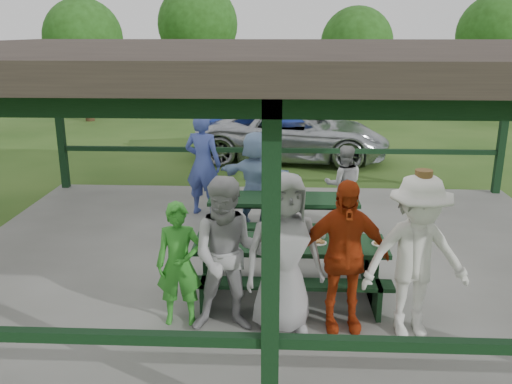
{
  "coord_description": "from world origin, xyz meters",
  "views": [
    {
      "loc": [
        0.07,
        -7.83,
        3.53
      ],
      "look_at": [
        -0.28,
        -0.3,
        1.27
      ],
      "focal_mm": 38.0,
      "sensor_mm": 36.0,
      "label": 1
    }
  ],
  "objects_px": {
    "spectator_lblue": "(256,179)",
    "contestant_green": "(179,264)",
    "picnic_table_far": "(283,213)",
    "farm_trailer": "(250,131)",
    "spectator_blue": "(203,164)",
    "contestant_grey_mid": "(283,253)",
    "picnic_table_near": "(290,262)",
    "contestant_white_fedora": "(416,257)",
    "contestant_grey_left": "(229,256)",
    "contestant_red": "(343,256)",
    "pickup_truck": "(293,134)",
    "spectator_grey": "(344,184)"
  },
  "relations": [
    {
      "from": "spectator_lblue",
      "to": "contestant_green",
      "type": "bearing_deg",
      "value": 102.72
    },
    {
      "from": "picnic_table_far",
      "to": "farm_trailer",
      "type": "xyz_separation_m",
      "value": [
        -0.96,
        7.15,
        0.11
      ]
    },
    {
      "from": "spectator_lblue",
      "to": "spectator_blue",
      "type": "height_order",
      "value": "spectator_blue"
    },
    {
      "from": "spectator_blue",
      "to": "contestant_grey_mid",
      "type": "bearing_deg",
      "value": 126.46
    },
    {
      "from": "picnic_table_near",
      "to": "contestant_white_fedora",
      "type": "relative_size",
      "value": 1.27
    },
    {
      "from": "picnic_table_near",
      "to": "picnic_table_far",
      "type": "xyz_separation_m",
      "value": [
        -0.08,
        2.0,
        -0.0
      ]
    },
    {
      "from": "contestant_grey_left",
      "to": "picnic_table_far",
      "type": "bearing_deg",
      "value": 73.7
    },
    {
      "from": "contestant_grey_left",
      "to": "spectator_blue",
      "type": "bearing_deg",
      "value": 98.03
    },
    {
      "from": "contestant_red",
      "to": "contestant_grey_left",
      "type": "bearing_deg",
      "value": 177.66
    },
    {
      "from": "spectator_blue",
      "to": "pickup_truck",
      "type": "relative_size",
      "value": 0.37
    },
    {
      "from": "contestant_grey_mid",
      "to": "spectator_blue",
      "type": "bearing_deg",
      "value": 91.38
    },
    {
      "from": "picnic_table_near",
      "to": "contestant_green",
      "type": "height_order",
      "value": "contestant_green"
    },
    {
      "from": "spectator_grey",
      "to": "spectator_blue",
      "type": "bearing_deg",
      "value": -9.61
    },
    {
      "from": "picnic_table_far",
      "to": "contestant_grey_mid",
      "type": "xyz_separation_m",
      "value": [
        -0.01,
        -2.86,
        0.49
      ]
    },
    {
      "from": "spectator_blue",
      "to": "spectator_grey",
      "type": "relative_size",
      "value": 1.36
    },
    {
      "from": "picnic_table_far",
      "to": "contestant_grey_mid",
      "type": "height_order",
      "value": "contestant_grey_mid"
    },
    {
      "from": "picnic_table_far",
      "to": "spectator_blue",
      "type": "height_order",
      "value": "spectator_blue"
    },
    {
      "from": "contestant_grey_left",
      "to": "spectator_grey",
      "type": "relative_size",
      "value": 1.29
    },
    {
      "from": "contestant_grey_mid",
      "to": "farm_trailer",
      "type": "bearing_deg",
      "value": 76.75
    },
    {
      "from": "picnic_table_near",
      "to": "spectator_blue",
      "type": "height_order",
      "value": "spectator_blue"
    },
    {
      "from": "picnic_table_near",
      "to": "picnic_table_far",
      "type": "height_order",
      "value": "same"
    },
    {
      "from": "picnic_table_near",
      "to": "contestant_green",
      "type": "distance_m",
      "value": 1.56
    },
    {
      "from": "contestant_green",
      "to": "spectator_grey",
      "type": "distance_m",
      "value": 4.39
    },
    {
      "from": "spectator_lblue",
      "to": "contestant_grey_mid",
      "type": "bearing_deg",
      "value": 122.62
    },
    {
      "from": "contestant_grey_left",
      "to": "contestant_grey_mid",
      "type": "distance_m",
      "value": 0.63
    },
    {
      "from": "contestant_red",
      "to": "picnic_table_far",
      "type": "bearing_deg",
      "value": 97.04
    },
    {
      "from": "contestant_grey_left",
      "to": "pickup_truck",
      "type": "xyz_separation_m",
      "value": [
        0.93,
        9.28,
        -0.3
      ]
    },
    {
      "from": "spectator_grey",
      "to": "pickup_truck",
      "type": "xyz_separation_m",
      "value": [
        -0.81,
        5.44,
        -0.09
      ]
    },
    {
      "from": "picnic_table_near",
      "to": "spectator_blue",
      "type": "bearing_deg",
      "value": 116.01
    },
    {
      "from": "spectator_grey",
      "to": "pickup_truck",
      "type": "distance_m",
      "value": 5.5
    },
    {
      "from": "contestant_red",
      "to": "farm_trailer",
      "type": "height_order",
      "value": "contestant_red"
    },
    {
      "from": "contestant_grey_mid",
      "to": "picnic_table_near",
      "type": "bearing_deg",
      "value": 65.22
    },
    {
      "from": "contestant_grey_mid",
      "to": "contestant_red",
      "type": "bearing_deg",
      "value": -13.95
    },
    {
      "from": "contestant_grey_mid",
      "to": "pickup_truck",
      "type": "relative_size",
      "value": 0.36
    },
    {
      "from": "picnic_table_near",
      "to": "contestant_red",
      "type": "relative_size",
      "value": 1.37
    },
    {
      "from": "spectator_blue",
      "to": "pickup_truck",
      "type": "height_order",
      "value": "spectator_blue"
    },
    {
      "from": "contestant_red",
      "to": "spectator_blue",
      "type": "xyz_separation_m",
      "value": [
        -2.21,
        4.1,
        0.07
      ]
    },
    {
      "from": "picnic_table_far",
      "to": "contestant_red",
      "type": "height_order",
      "value": "contestant_red"
    },
    {
      "from": "spectator_lblue",
      "to": "farm_trailer",
      "type": "height_order",
      "value": "spectator_lblue"
    },
    {
      "from": "picnic_table_far",
      "to": "contestant_red",
      "type": "bearing_deg",
      "value": -76.4
    },
    {
      "from": "contestant_green",
      "to": "pickup_truck",
      "type": "distance_m",
      "value": 9.28
    },
    {
      "from": "picnic_table_near",
      "to": "farm_trailer",
      "type": "xyz_separation_m",
      "value": [
        -1.04,
        9.15,
        0.11
      ]
    },
    {
      "from": "picnic_table_near",
      "to": "spectator_lblue",
      "type": "bearing_deg",
      "value": 101.95
    },
    {
      "from": "picnic_table_far",
      "to": "pickup_truck",
      "type": "xyz_separation_m",
      "value": [
        0.29,
        6.38,
        0.16
      ]
    },
    {
      "from": "picnic_table_far",
      "to": "contestant_white_fedora",
      "type": "height_order",
      "value": "contestant_white_fedora"
    },
    {
      "from": "contestant_grey_mid",
      "to": "spectator_blue",
      "type": "xyz_separation_m",
      "value": [
        -1.52,
        4.16,
        0.02
      ]
    },
    {
      "from": "pickup_truck",
      "to": "spectator_blue",
      "type": "bearing_deg",
      "value": 165.91
    },
    {
      "from": "farm_trailer",
      "to": "picnic_table_far",
      "type": "bearing_deg",
      "value": -96.88
    },
    {
      "from": "picnic_table_far",
      "to": "contestant_red",
      "type": "xyz_separation_m",
      "value": [
        0.68,
        -2.81,
        0.45
      ]
    },
    {
      "from": "spectator_blue",
      "to": "spectator_grey",
      "type": "bearing_deg",
      "value": -171.39
    }
  ]
}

